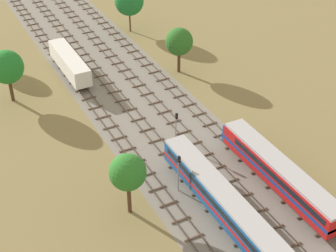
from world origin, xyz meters
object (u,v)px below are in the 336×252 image
passenger_coach_left_nearest (221,198)px  freight_boxcar_far_left_mid (70,63)px  diesel_railcar_centre_near (279,172)px  signal_post_near (176,124)px  signal_post_nearest (179,169)px

passenger_coach_left_nearest → freight_boxcar_far_left_mid: (-4.35, 39.98, -0.16)m
passenger_coach_left_nearest → diesel_railcar_centre_near: 8.73m
signal_post_near → signal_post_nearest: bearing=-116.8°
signal_post_nearest → freight_boxcar_far_left_mid: bearing=93.6°
diesel_railcar_centre_near → freight_boxcar_far_left_mid: bearing=108.3°
diesel_railcar_centre_near → freight_boxcar_far_left_mid: diesel_railcar_centre_near is taller
signal_post_near → diesel_railcar_centre_near: bearing=-65.0°
diesel_railcar_centre_near → signal_post_near: signal_post_near is taller
diesel_railcar_centre_near → signal_post_nearest: bearing=153.8°
passenger_coach_left_nearest → signal_post_nearest: 6.38m
passenger_coach_left_nearest → diesel_railcar_centre_near: (8.71, 0.59, -0.02)m
diesel_railcar_centre_near → signal_post_near: (-6.53, 13.98, 0.65)m
signal_post_nearest → signal_post_near: signal_post_nearest is taller
passenger_coach_left_nearest → freight_boxcar_far_left_mid: passenger_coach_left_nearest is taller
passenger_coach_left_nearest → signal_post_nearest: (-2.18, 5.94, 0.83)m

